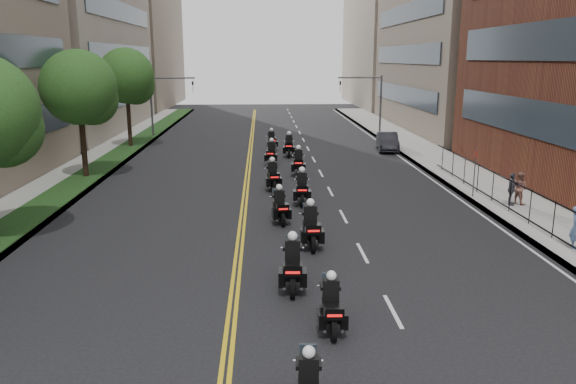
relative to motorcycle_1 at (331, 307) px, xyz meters
name	(u,v)px	position (x,y,z in m)	size (l,w,h in m)	color
sidewalk_right	(457,171)	(10.72, 20.96, -0.56)	(4.00, 90.00, 0.15)	gray
sidewalk_left	(78,174)	(-13.28, 20.96, -0.56)	(4.00, 90.00, 0.15)	gray
grass_strip	(91,173)	(-12.48, 20.96, -0.47)	(2.00, 90.00, 0.04)	#163412
building_right_far	(406,18)	(20.22, 73.96, 12.36)	(15.00, 28.00, 26.00)	#A09181
building_left_far	(115,17)	(-23.28, 73.96, 12.36)	(16.00, 28.00, 26.00)	gray
iron_fence	(542,213)	(9.72, 7.96, 0.27)	(0.05, 28.00, 1.50)	black
street_trees	(48,100)	(-12.32, 14.57, 4.50)	(4.40, 38.40, 7.98)	black
traffic_signal_right	(371,96)	(8.26, 37.96, 3.06)	(4.09, 0.20, 5.60)	#3F3F44
traffic_signal_left	(162,97)	(-10.81, 37.96, 3.06)	(4.09, 0.20, 5.60)	#3F3F44
motorcycle_1	(331,307)	(0.00, 0.00, 0.00)	(0.51, 2.18, 1.61)	black
motorcycle_2	(293,266)	(-0.89, 2.81, 0.09)	(0.60, 2.49, 1.84)	black
motorcycle_3	(311,228)	(0.04, 6.86, 0.10)	(0.59, 2.54, 1.88)	black
motorcycle_4	(280,207)	(-1.04, 10.21, 0.04)	(0.69, 2.31, 1.70)	black
motorcycle_5	(302,189)	(0.17, 13.42, 0.10)	(0.62, 2.53, 1.87)	black
motorcycle_6	(273,177)	(-1.23, 16.58, 0.08)	(0.67, 2.47, 1.82)	black
motorcycle_7	(298,163)	(0.47, 20.60, 0.10)	(0.64, 2.53, 1.86)	black
motorcycle_8	(272,154)	(-1.14, 24.28, 0.08)	(0.70, 2.45, 1.81)	black
motorcycle_9	(289,147)	(0.21, 27.35, 0.10)	(0.63, 2.54, 1.87)	black
motorcycle_10	(272,141)	(-1.02, 30.51, 0.05)	(0.65, 2.35, 1.74)	black
parked_sedan	(388,142)	(8.12, 29.67, 0.07)	(1.50, 4.31, 1.42)	black
pedestrian_a	(576,227)	(9.92, 5.74, 0.32)	(0.59, 0.39, 1.61)	slate
pedestrian_b	(520,188)	(10.78, 12.29, 0.32)	(0.78, 0.61, 1.61)	brown
pedestrian_c	(512,189)	(10.29, 12.10, 0.31)	(0.93, 0.39, 1.59)	#43434B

